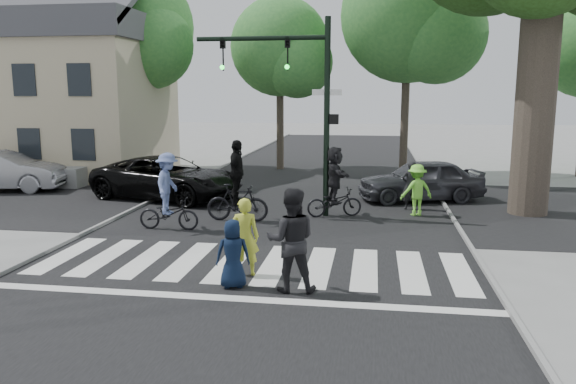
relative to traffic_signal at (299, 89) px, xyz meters
name	(u,v)px	position (x,y,z in m)	size (l,w,h in m)	color
ground	(242,278)	(-0.35, -6.20, -3.90)	(120.00, 120.00, 0.00)	gray
road_stem	(281,223)	(-0.35, -1.20, -3.90)	(10.00, 70.00, 0.01)	black
road_cross	(295,203)	(-0.35, 1.80, -3.89)	(70.00, 10.00, 0.01)	black
curb_left	(120,216)	(-5.40, -1.20, -3.85)	(0.10, 70.00, 0.10)	gray
curb_right	(459,228)	(4.70, -1.20, -3.85)	(0.10, 70.00, 0.10)	gray
crosswalk	(249,268)	(-0.35, -5.54, -3.89)	(10.00, 3.85, 0.01)	silver
traffic_signal	(299,89)	(0.00, 0.00, 0.00)	(4.45, 0.29, 6.00)	black
bg_tree_0	(47,45)	(-14.09, 9.80, 2.24)	(5.46, 5.20, 8.97)	brown
bg_tree_1	(137,32)	(-9.06, 9.28, 2.75)	(6.09, 5.80, 9.80)	brown
bg_tree_2	(284,51)	(-2.11, 10.42, 1.88)	(5.04, 4.80, 8.40)	brown
bg_tree_3	(415,20)	(3.95, 9.07, 3.04)	(6.30, 6.00, 10.20)	brown
house	(71,92)	(-11.85, 7.78, -0.10)	(8.40, 8.10, 8.82)	beige
pedestrian_woman	(245,237)	(-0.34, -6.01, -3.07)	(0.60, 0.40, 1.66)	#C1CD37
pedestrian_child	(233,254)	(-0.40, -6.78, -3.22)	(0.67, 0.44, 1.37)	black
pedestrian_adult	(291,240)	(0.75, -6.80, -2.89)	(0.98, 0.77, 2.02)	black
cyclist_left	(168,197)	(-3.35, -2.42, -2.96)	(1.71, 1.11, 2.17)	black
cyclist_mid	(237,188)	(-1.70, -1.09, -2.90)	(1.86, 1.13, 2.43)	black
cyclist_right	(335,186)	(1.12, -0.05, -2.93)	(1.82, 1.68, 2.17)	black
car_suv	(168,178)	(-5.03, 2.00, -3.13)	(2.56, 5.54, 1.54)	black
car_silver	(2,171)	(-12.02, 2.61, -3.12)	(1.65, 4.74, 1.56)	gray
car_grey	(421,180)	(3.95, 3.00, -3.15)	(1.76, 4.38, 1.49)	#393A40
bystander_hivis	(417,190)	(3.63, 0.50, -3.10)	(1.04, 0.60, 1.61)	#7BE43D
bystander_dark	(410,185)	(3.49, 1.41, -3.10)	(0.58, 0.38, 1.60)	black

